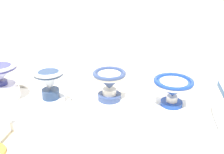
# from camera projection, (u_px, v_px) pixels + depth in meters

# --- Properties ---
(display_platform) EXTENTS (3.28, 0.81, 0.09)m
(display_platform) POSITION_uv_depth(u_px,v_px,m) (109.00, 116.00, 2.80)
(display_platform) COLOR white
(display_platform) RESTS_ON ground_plane
(plinth_block_central_ornate) EXTENTS (0.28, 0.28, 0.16)m
(plinth_block_central_ornate) POSITION_uv_depth(u_px,v_px,m) (3.00, 95.00, 2.99)
(plinth_block_central_ornate) COLOR white
(plinth_block_central_ornate) RESTS_ON display_platform
(plinth_block_slender_white) EXTENTS (0.35, 0.32, 0.09)m
(plinth_block_slender_white) POSITION_uv_depth(u_px,v_px,m) (52.00, 106.00, 2.82)
(plinth_block_slender_white) COLOR white
(plinth_block_slender_white) RESTS_ON display_platform
(antique_toilet_slender_white) EXTENTS (0.34, 0.34, 0.41)m
(antique_toilet_slender_white) POSITION_uv_depth(u_px,v_px,m) (50.00, 83.00, 2.70)
(antique_toilet_slender_white) COLOR silver
(antique_toilet_slender_white) RESTS_ON plinth_block_slender_white
(plinth_block_rightmost) EXTENTS (0.31, 0.38, 0.21)m
(plinth_block_rightmost) POSITION_uv_depth(u_px,v_px,m) (109.00, 108.00, 2.67)
(plinth_block_rightmost) COLOR white
(plinth_block_rightmost) RESTS_ON display_platform
(antique_toilet_rightmost) EXTENTS (0.34, 0.34, 0.32)m
(antique_toilet_rightmost) POSITION_uv_depth(u_px,v_px,m) (109.00, 82.00, 2.55)
(antique_toilet_rightmost) COLOR navy
(antique_toilet_rightmost) RESTS_ON plinth_block_rightmost
(plinth_block_tall_cobalt) EXTENTS (0.34, 0.31, 0.13)m
(plinth_block_tall_cobalt) POSITION_uv_depth(u_px,v_px,m) (171.00, 110.00, 2.69)
(plinth_block_tall_cobalt) COLOR white
(plinth_block_tall_cobalt) RESTS_ON display_platform
(antique_toilet_tall_cobalt) EXTENTS (0.42, 0.42, 0.30)m
(antique_toilet_tall_cobalt) POSITION_uv_depth(u_px,v_px,m) (173.00, 88.00, 2.58)
(antique_toilet_tall_cobalt) COLOR #1A3D97
(antique_toilet_tall_cobalt) RESTS_ON plinth_block_tall_cobalt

